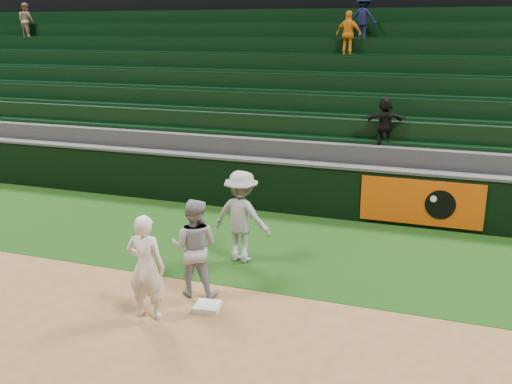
% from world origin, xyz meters
% --- Properties ---
extents(ground, '(70.00, 70.00, 0.00)m').
position_xyz_m(ground, '(0.00, 0.00, 0.00)').
color(ground, brown).
rests_on(ground, ground).
extents(foul_grass, '(36.00, 4.20, 0.01)m').
position_xyz_m(foul_grass, '(0.00, 3.00, 0.00)').
color(foul_grass, black).
rests_on(foul_grass, ground).
extents(first_base, '(0.43, 0.43, 0.09)m').
position_xyz_m(first_base, '(0.14, 0.04, 0.04)').
color(first_base, white).
rests_on(first_base, ground).
extents(first_baseman, '(0.62, 0.43, 1.63)m').
position_xyz_m(first_baseman, '(-0.62, -0.47, 0.82)').
color(first_baseman, white).
rests_on(first_baseman, ground).
extents(baserunner, '(0.87, 0.72, 1.64)m').
position_xyz_m(baserunner, '(-0.27, 0.47, 0.82)').
color(baserunner, '#91939B').
rests_on(baserunner, ground).
extents(base_coach, '(1.20, 0.79, 1.74)m').
position_xyz_m(base_coach, '(-0.05, 2.04, 0.88)').
color(base_coach, '#979AA4').
rests_on(base_coach, foul_grass).
extents(field_wall, '(36.00, 0.45, 1.25)m').
position_xyz_m(field_wall, '(0.03, 5.20, 0.63)').
color(field_wall, black).
rests_on(field_wall, ground).
extents(stadium_seating, '(36.00, 5.95, 5.17)m').
position_xyz_m(stadium_seating, '(-0.00, 8.97, 1.70)').
color(stadium_seating, '#323234').
rests_on(stadium_seating, ground).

